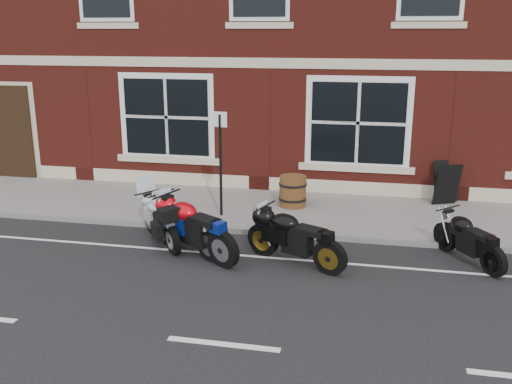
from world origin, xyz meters
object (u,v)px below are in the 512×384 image
Objects in this scene: barrel_planter at (293,191)px; parking_sign at (220,157)px; a_board_sign at (446,183)px; moto_naked_black at (469,237)px; moto_touring_silver at (161,218)px; moto_sport_silver at (185,222)px; moto_sport_black at (294,235)px; moto_sport_red at (194,225)px.

barrel_planter is 2.06m from parking_sign.
moto_naked_black is at bearing -113.27° from a_board_sign.
moto_touring_silver is 0.67× the size of parking_sign.
moto_naked_black is at bearing -50.22° from moto_sport_silver.
a_board_sign is at bearing -7.94° from moto_touring_silver.
moto_naked_black is at bearing -34.00° from barrel_planter.
moto_sport_black is 3.08m from parking_sign.
moto_sport_red is 3.47m from barrel_planter.
barrel_planter is at bearing 9.23° from moto_touring_silver.
parking_sign reaches higher than moto_sport_black.
moto_sport_red is 1.04× the size of moto_sport_black.
parking_sign is at bearing 23.61° from moto_touring_silver.
barrel_planter is (1.72, 2.91, -0.07)m from moto_sport_silver.
moto_naked_black is 2.25× the size of barrel_planter.
moto_sport_silver is (0.60, -0.29, 0.04)m from moto_touring_silver.
moto_sport_black is at bearing -50.69° from moto_touring_silver.
a_board_sign is at bearing 58.51° from moto_naked_black.
parking_sign is (-1.97, 2.18, 0.93)m from moto_sport_black.
moto_sport_red is 1.23× the size of moto_naked_black.
moto_touring_silver is 6.94m from a_board_sign.
moto_naked_black is (3.16, 0.73, -0.06)m from moto_sport_black.
moto_sport_red reaches higher than moto_naked_black.
a_board_sign is (-0.03, 3.45, 0.15)m from moto_naked_black.
moto_sport_silver is 6.60m from a_board_sign.
moto_sport_silver is 2.12m from parking_sign.
moto_sport_black is at bearing -150.65° from a_board_sign.
moto_naked_black is (5.36, 0.45, -0.08)m from moto_sport_silver.
moto_touring_silver is 0.85× the size of moto_sport_silver.
moto_sport_red is 2.76× the size of barrel_planter.
moto_sport_red is at bearing -97.87° from moto_sport_silver.
barrel_planter is (-3.61, -0.99, -0.14)m from a_board_sign.
moto_touring_silver is 2.85m from moto_sport_black.
moto_sport_black reaches higher than moto_naked_black.
moto_sport_red is at bearing -70.75° from moto_touring_silver.
moto_touring_silver is 0.78× the size of moto_sport_red.
moto_sport_red is at bearing 115.10° from moto_sport_black.
moto_naked_black is at bearing -37.70° from moto_touring_silver.
moto_sport_black is 2.66× the size of barrel_planter.
barrel_planter is at bearing 171.51° from a_board_sign.
parking_sign reaches higher than moto_sport_red.
moto_sport_red is at bearing -114.92° from barrel_planter.
barrel_planter is at bearing 4.40° from moto_sport_silver.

